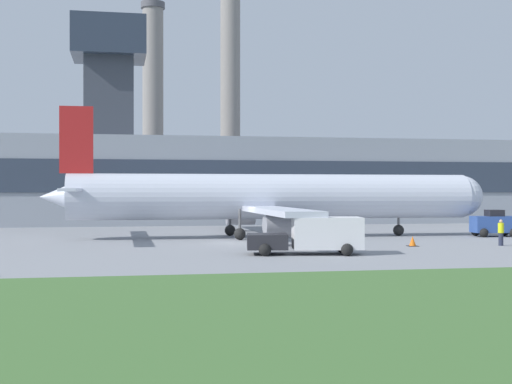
# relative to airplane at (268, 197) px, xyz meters

# --- Properties ---
(ground_plane) EXTENTS (400.00, 400.00, 0.00)m
(ground_plane) POSITION_rel_airplane_xyz_m (-3.33, -5.21, -3.06)
(ground_plane) COLOR gray
(terminal_building) EXTENTS (89.93, 16.03, 22.20)m
(terminal_building) POSITION_rel_airplane_xyz_m (-3.82, 26.21, 1.96)
(terminal_building) COLOR #8C939E
(terminal_building) RESTS_ON ground_plane
(smokestack_left) EXTENTS (3.66, 3.66, 32.40)m
(smokestack_left) POSITION_rel_airplane_xyz_m (-6.21, 56.80, 13.29)
(smokestack_left) COLOR gray
(smokestack_left) RESTS_ON ground_plane
(smokestack_right) EXTENTS (3.56, 3.56, 39.97)m
(smokestack_right) POSITION_rel_airplane_xyz_m (5.81, 56.84, 17.07)
(smokestack_right) COLOR gray
(smokestack_right) RESTS_ON ground_plane
(airplane) EXTENTS (34.59, 30.90, 9.76)m
(airplane) POSITION_rel_airplane_xyz_m (0.00, 0.00, 0.00)
(airplane) COLOR silver
(airplane) RESTS_ON ground_plane
(pushback_tug) EXTENTS (3.57, 2.51, 2.09)m
(pushback_tug) POSITION_rel_airplane_xyz_m (17.58, -2.31, -2.13)
(pushback_tug) COLOR #2D4C93
(pushback_tug) RESTS_ON ground_plane
(fuel_truck) EXTENTS (6.77, 3.57, 2.11)m
(fuel_truck) POSITION_rel_airplane_xyz_m (-0.42, -14.48, -2.00)
(fuel_truck) COLOR #232328
(fuel_truck) RESTS_ON ground_plane
(ground_crew_person) EXTENTS (0.52, 0.52, 1.71)m
(ground_crew_person) POSITION_rel_airplane_xyz_m (13.28, -10.78, -2.19)
(ground_crew_person) COLOR #23283D
(ground_crew_person) RESTS_ON ground_plane
(traffic_cone_near_nose) EXTENTS (0.66, 0.66, 0.65)m
(traffic_cone_near_nose) POSITION_rel_airplane_xyz_m (7.41, -10.13, -2.76)
(traffic_cone_near_nose) COLOR black
(traffic_cone_near_nose) RESTS_ON ground_plane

